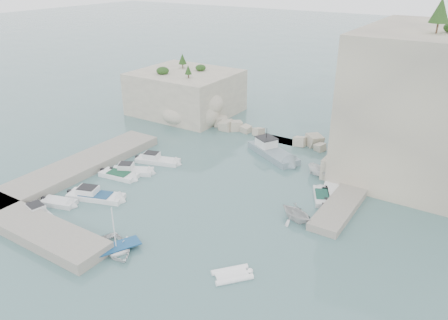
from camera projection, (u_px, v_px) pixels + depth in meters
The scene contains 22 objects.
ground at pixel (194, 205), 46.55m from camera, with size 400.00×400.00×0.00m, color slate.
cliff_terrace at pixel (366, 163), 53.39m from camera, with size 8.00×10.00×2.50m, color beige.
outcrop_west at pixel (186, 92), 74.11m from camera, with size 16.00×14.00×7.00m, color beige.
quay_west at pixel (78, 167), 53.94m from camera, with size 5.00×24.00×1.10m, color #9E9689.
quay_south at pixel (31, 227), 41.68m from camera, with size 18.00×4.00×1.10m, color #9E9689.
ledge_east at pixel (348, 197), 47.37m from camera, with size 3.00×16.00×0.80m, color #9E9689.
breakwater at pixel (278, 135), 63.59m from camera, with size 28.00×3.00×1.40m, color beige.
motorboat_a at pixel (158, 163), 56.44m from camera, with size 6.23×1.85×1.40m, color silver, non-canonical shape.
motorboat_b at pixel (133, 173), 53.60m from camera, with size 5.54×1.81×1.40m, color silver, non-canonical shape.
motorboat_c at pixel (119, 177), 52.62m from camera, with size 5.18×1.88×0.70m, color white, non-canonical shape.
motorboat_d at pixel (96, 199), 47.84m from camera, with size 6.86×2.04×1.40m, color white, non-canonical shape.
motorboat_e at pixel (59, 205), 46.61m from camera, with size 4.04×1.65×0.70m, color silver, non-canonical shape.
motorboat_f at pixel (41, 218), 44.13m from camera, with size 5.93×1.76×1.40m, color silver, non-canonical shape.
rowboat at pixel (117, 251), 39.10m from camera, with size 3.38×4.73×0.98m, color white.
inflatable_dinghy at pixel (232, 276), 35.95m from camera, with size 3.48×1.69×0.44m, color white, non-canonical shape.
tender_east_a at pixel (296, 220), 43.86m from camera, with size 3.27×3.79×2.00m, color silver.
tender_east_b at pixel (321, 199), 47.81m from camera, with size 4.68×1.59×0.70m, color silver, non-canonical shape.
tender_east_c at pixel (330, 193), 49.03m from camera, with size 5.46×1.76×0.70m, color white, non-canonical shape.
tender_east_d at pixel (324, 178), 52.50m from camera, with size 1.63×4.34×1.68m, color white.
work_boat at pixel (273, 156), 58.32m from camera, with size 9.34×2.76×2.20m, color slate, non-canonical shape.
rowboat_mast at pixel (114, 227), 38.03m from camera, with size 0.10×0.10×4.20m, color white.
vegetation at pixel (446, 18), 49.03m from camera, with size 53.48×13.88×13.40m.
Camera 1 is at (24.63, -32.20, 23.59)m, focal length 35.00 mm.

